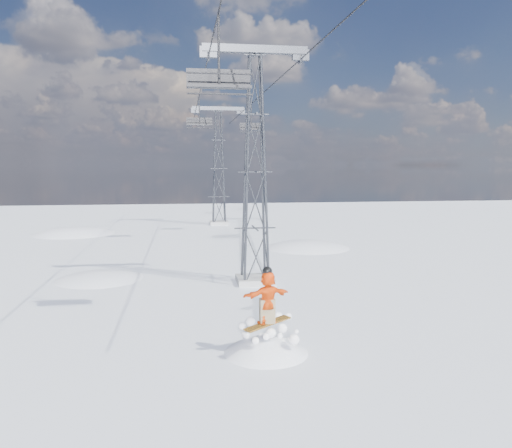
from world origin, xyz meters
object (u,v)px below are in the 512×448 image
object	(u,v)px
lift_chair_near	(219,80)
lift_tower_far	(219,169)
lift_tower_near	(255,173)
snowboarder_jump	(266,403)

from	to	relation	value
lift_chair_near	lift_tower_far	bearing A→B (deg)	86.03
lift_tower_near	snowboarder_jump	xyz separation A→B (m)	(-0.98, -9.26, -7.11)
lift_tower_far	snowboarder_jump	xyz separation A→B (m)	(-0.98, -34.26, -7.11)
lift_tower_far	lift_chair_near	distance (m)	31.95
lift_tower_far	snowboarder_jump	distance (m)	35.00
lift_tower_near	snowboarder_jump	world-z (taller)	lift_tower_near
lift_tower_near	lift_tower_far	size ratio (longest dim) A/B	1.00
snowboarder_jump	lift_chair_near	world-z (taller)	lift_chair_near
snowboarder_jump	lift_tower_far	bearing A→B (deg)	88.35
lift_tower_far	lift_tower_near	bearing A→B (deg)	-90.00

